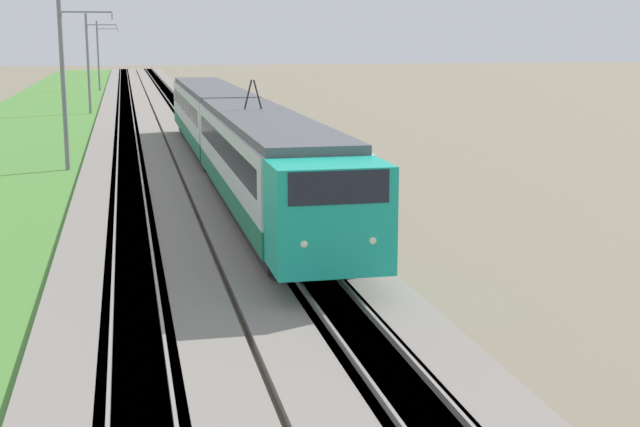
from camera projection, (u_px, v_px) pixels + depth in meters
name	position (u px, v px, depth m)	size (l,w,h in m)	color
ballast_main	(127.00, 142.00, 53.85)	(240.00, 4.40, 0.30)	gray
ballast_adjacent	(203.00, 140.00, 54.80)	(240.00, 4.40, 0.30)	gray
track_main	(127.00, 142.00, 53.84)	(240.00, 1.57, 0.45)	#4C4238
track_adjacent	(203.00, 140.00, 54.80)	(240.00, 1.57, 0.45)	#4C4238
grass_verge	(28.00, 146.00, 52.66)	(240.00, 12.17, 0.12)	#4C8438
passenger_train	(232.00, 132.00, 39.53)	(40.12, 2.93, 4.89)	#19A88E
catenary_mast_mid	(64.00, 81.00, 42.10)	(0.22, 2.56, 8.47)	slate
catenary_mast_far	(89.00, 63.00, 73.23)	(0.22, 2.56, 8.25)	slate
catenary_mast_distant	(99.00, 55.00, 104.36)	(0.22, 2.56, 8.16)	slate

